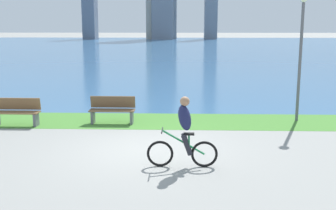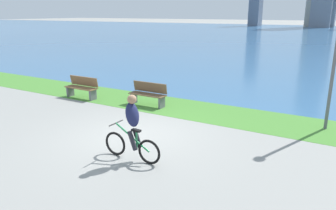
% 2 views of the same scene
% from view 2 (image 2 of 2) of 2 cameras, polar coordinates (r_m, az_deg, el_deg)
% --- Properties ---
extents(ground_plane, '(300.00, 300.00, 0.00)m').
position_cam_2_polar(ground_plane, '(9.70, -6.02, -5.37)').
color(ground_plane, gray).
extents(grass_strip_bayside, '(120.00, 2.41, 0.01)m').
position_cam_2_polar(grass_strip_bayside, '(12.35, 2.98, -0.56)').
color(grass_strip_bayside, '#478433').
rests_on(grass_strip_bayside, ground).
extents(bay_water_surface, '(300.00, 87.32, 0.00)m').
position_cam_2_polar(bay_water_surface, '(55.78, 25.08, 10.92)').
color(bay_water_surface, '#386693').
rests_on(bay_water_surface, ground).
extents(cyclist_lead, '(1.65, 0.52, 1.66)m').
position_cam_2_polar(cyclist_lead, '(7.88, -6.29, -4.03)').
color(cyclist_lead, black).
rests_on(cyclist_lead, ground).
extents(bench_near_path, '(1.50, 0.47, 0.90)m').
position_cam_2_polar(bench_near_path, '(14.21, -14.86, 2.99)').
color(bench_near_path, brown).
rests_on(bench_near_path, ground).
extents(bench_far_along_path, '(1.50, 0.47, 0.90)m').
position_cam_2_polar(bench_far_along_path, '(12.64, -3.50, 1.91)').
color(bench_far_along_path, brown).
rests_on(bench_far_along_path, ground).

